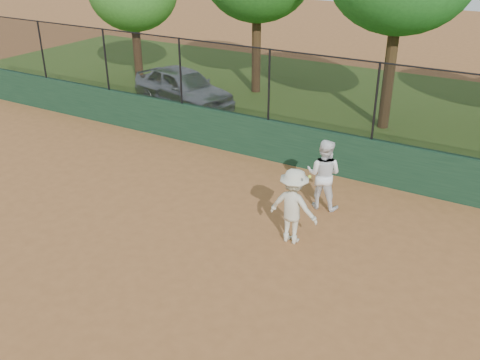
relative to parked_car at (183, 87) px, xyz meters
The scene contains 7 objects.
ground 10.38m from the parked_car, 57.97° to the right, with size 80.00×80.00×0.00m, color #9C5F32.
back_wall 6.15m from the parked_car, 26.82° to the right, with size 26.00×0.20×1.20m, color #1C3E26.
grass_strip 6.41m from the parked_car, 30.43° to the left, with size 36.00×12.00×0.01m, color #314E18.
parked_car is the anchor object (origin of this frame).
player_second 8.84m from the parked_car, 32.15° to the right, with size 0.84×0.66×1.73m, color white.
player_main 9.92m from the parked_car, 40.66° to the right, with size 1.10×0.71×1.82m.
fence_assembly 6.31m from the parked_car, 26.94° to the right, with size 26.00×0.06×2.00m.
Camera 1 is at (6.06, -6.79, 6.22)m, focal length 40.00 mm.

